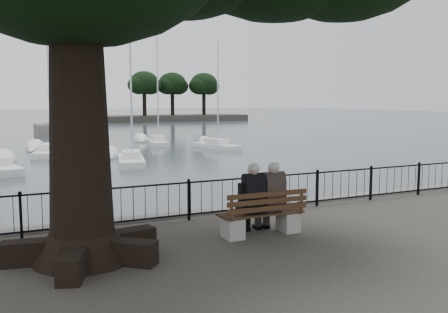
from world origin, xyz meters
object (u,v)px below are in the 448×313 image
lion_monument (61,117)px  person_right (270,200)px  person_left (250,202)px  bench (262,219)px

lion_monument → person_right: bearing=-92.0°
person_left → lion_monument: lion_monument is taller
bench → lion_monument: size_ratio=0.24×
bench → person_right: 0.50m
person_left → person_right: same height
person_left → lion_monument: (2.25, 49.37, 0.28)m
bench → person_right: person_right is taller
bench → lion_monument: lion_monument is taller
bench → person_left: bearing=154.8°
person_right → person_left: bearing=179.3°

